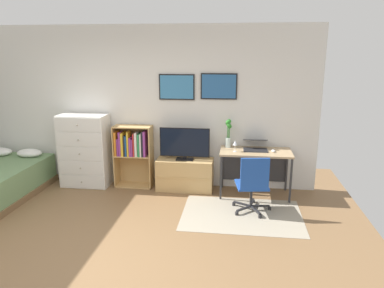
# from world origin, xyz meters

# --- Properties ---
(ground_plane) EXTENTS (7.20, 7.20, 0.00)m
(ground_plane) POSITION_xyz_m (0.00, 0.00, 0.00)
(ground_plane) COLOR brown
(wall_back_with_posters) EXTENTS (6.12, 0.09, 2.70)m
(wall_back_with_posters) POSITION_xyz_m (0.01, 2.43, 1.35)
(wall_back_with_posters) COLOR silver
(wall_back_with_posters) RESTS_ON ground_plane
(area_rug) EXTENTS (1.70, 1.20, 0.01)m
(area_rug) POSITION_xyz_m (1.85, 1.29, 0.00)
(area_rug) COLOR #9E937F
(area_rug) RESTS_ON ground_plane
(dresser) EXTENTS (0.81, 0.46, 1.24)m
(dresser) POSITION_xyz_m (-0.84, 2.15, 0.62)
(dresser) COLOR white
(dresser) RESTS_ON ground_plane
(bookshelf) EXTENTS (0.64, 0.30, 1.06)m
(bookshelf) POSITION_xyz_m (-0.01, 2.21, 0.65)
(bookshelf) COLOR tan
(bookshelf) RESTS_ON ground_plane
(tv_stand) EXTENTS (0.94, 0.41, 0.53)m
(tv_stand) POSITION_xyz_m (0.89, 2.17, 0.26)
(tv_stand) COLOR tan
(tv_stand) RESTS_ON ground_plane
(television) EXTENTS (0.82, 0.16, 0.54)m
(television) POSITION_xyz_m (0.89, 2.15, 0.80)
(television) COLOR black
(television) RESTS_ON tv_stand
(desk) EXTENTS (1.12, 0.58, 0.74)m
(desk) POSITION_xyz_m (2.05, 2.16, 0.60)
(desk) COLOR tan
(desk) RESTS_ON ground_plane
(office_chair) EXTENTS (0.58, 0.58, 0.86)m
(office_chair) POSITION_xyz_m (1.99, 1.37, 0.46)
(office_chair) COLOR #232326
(office_chair) RESTS_ON ground_plane
(laptop) EXTENTS (0.39, 0.42, 0.17)m
(laptop) POSITION_xyz_m (2.04, 2.18, 0.81)
(laptop) COLOR #333338
(laptop) RESTS_ON desk
(computer_mouse) EXTENTS (0.06, 0.10, 0.03)m
(computer_mouse) POSITION_xyz_m (2.32, 2.06, 0.76)
(computer_mouse) COLOR silver
(computer_mouse) RESTS_ON desk
(bamboo_vase) EXTENTS (0.10, 0.10, 0.47)m
(bamboo_vase) POSITION_xyz_m (1.60, 2.26, 1.00)
(bamboo_vase) COLOR silver
(bamboo_vase) RESTS_ON desk
(wine_glass) EXTENTS (0.07, 0.07, 0.18)m
(wine_glass) POSITION_xyz_m (1.72, 2.00, 0.87)
(wine_glass) COLOR silver
(wine_glass) RESTS_ON desk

